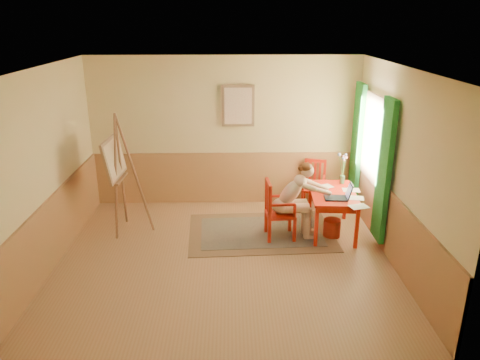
{
  "coord_description": "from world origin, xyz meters",
  "views": [
    {
      "loc": [
        0.11,
        -6.13,
        3.43
      ],
      "look_at": [
        0.25,
        0.55,
        1.05
      ],
      "focal_mm": 34.33,
      "sensor_mm": 36.0,
      "label": 1
    }
  ],
  "objects_px": {
    "table": "(333,197)",
    "easel": "(117,163)",
    "chair_back": "(314,185)",
    "figure": "(296,197)",
    "laptop": "(340,196)",
    "chair_left": "(277,210)"
  },
  "relations": [
    {
      "from": "chair_back",
      "to": "easel",
      "type": "distance_m",
      "value": 3.61
    },
    {
      "from": "chair_left",
      "to": "laptop",
      "type": "relative_size",
      "value": 2.27
    },
    {
      "from": "chair_left",
      "to": "chair_back",
      "type": "distance_m",
      "value": 1.51
    },
    {
      "from": "table",
      "to": "easel",
      "type": "distance_m",
      "value": 3.58
    },
    {
      "from": "table",
      "to": "chair_back",
      "type": "distance_m",
      "value": 1.1
    },
    {
      "from": "chair_left",
      "to": "figure",
      "type": "relative_size",
      "value": 0.77
    },
    {
      "from": "chair_left",
      "to": "chair_back",
      "type": "bearing_deg",
      "value": 57.4
    },
    {
      "from": "table",
      "to": "easel",
      "type": "bearing_deg",
      "value": 177.4
    },
    {
      "from": "figure",
      "to": "laptop",
      "type": "distance_m",
      "value": 0.7
    },
    {
      "from": "chair_back",
      "to": "laptop",
      "type": "relative_size",
      "value": 2.1
    },
    {
      "from": "laptop",
      "to": "chair_left",
      "type": "bearing_deg",
      "value": 174.47
    },
    {
      "from": "table",
      "to": "laptop",
      "type": "bearing_deg",
      "value": -81.36
    },
    {
      "from": "chair_left",
      "to": "laptop",
      "type": "height_order",
      "value": "chair_left"
    },
    {
      "from": "chair_back",
      "to": "laptop",
      "type": "bearing_deg",
      "value": -83.24
    },
    {
      "from": "table",
      "to": "chair_left",
      "type": "distance_m",
      "value": 0.96
    },
    {
      "from": "easel",
      "to": "figure",
      "type": "bearing_deg",
      "value": -6.78
    },
    {
      "from": "chair_back",
      "to": "figure",
      "type": "bearing_deg",
      "value": -112.58
    },
    {
      "from": "figure",
      "to": "table",
      "type": "bearing_deg",
      "value": 15.87
    },
    {
      "from": "chair_left",
      "to": "chair_back",
      "type": "height_order",
      "value": "chair_left"
    },
    {
      "from": "chair_left",
      "to": "figure",
      "type": "bearing_deg",
      "value": 2.16
    },
    {
      "from": "table",
      "to": "easel",
      "type": "height_order",
      "value": "easel"
    },
    {
      "from": "chair_left",
      "to": "easel",
      "type": "bearing_deg",
      "value": 172.23
    }
  ]
}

